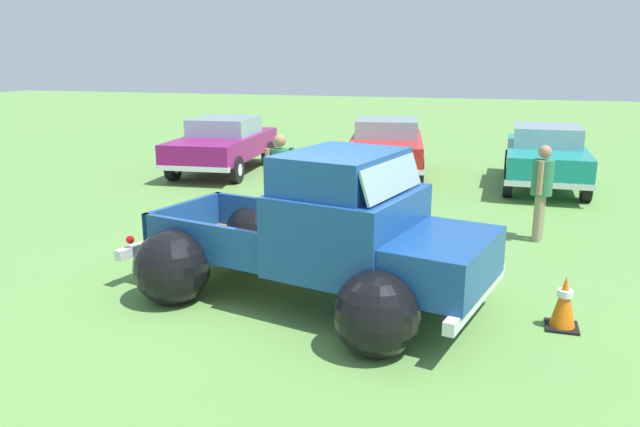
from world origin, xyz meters
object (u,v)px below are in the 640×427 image
(show_car_0, at_px, (224,143))
(show_car_2, at_px, (545,154))
(spectator_0, at_px, (542,187))
(show_car_1, at_px, (386,145))
(vintage_pickup_truck, at_px, (329,245))
(spectator_1, at_px, (280,175))
(lane_cone_0, at_px, (564,302))

(show_car_0, height_order, show_car_2, same)
(show_car_0, distance_m, spectator_0, 8.87)
(show_car_2, bearing_deg, show_car_1, -96.88)
(spectator_0, bearing_deg, show_car_2, -80.97)
(vintage_pickup_truck, distance_m, spectator_0, 4.45)
(vintage_pickup_truck, xyz_separation_m, spectator_1, (-1.77, 3.06, 0.21))
(vintage_pickup_truck, height_order, spectator_0, vintage_pickup_truck)
(show_car_1, bearing_deg, show_car_0, -87.07)
(spectator_0, bearing_deg, vintage_pickup_truck, 66.75)
(show_car_0, xyz_separation_m, spectator_1, (3.39, -4.79, 0.18))
(vintage_pickup_truck, height_order, lane_cone_0, vintage_pickup_truck)
(vintage_pickup_truck, relative_size, show_car_1, 1.12)
(show_car_2, xyz_separation_m, spectator_1, (-4.71, -5.21, 0.19))
(spectator_0, height_order, spectator_1, spectator_1)
(show_car_2, bearing_deg, vintage_pickup_truck, -19.34)
(vintage_pickup_truck, xyz_separation_m, spectator_0, (2.62, 3.59, 0.15))
(vintage_pickup_truck, relative_size, spectator_0, 3.06)
(show_car_1, distance_m, spectator_0, 6.27)
(show_car_2, bearing_deg, lane_cone_0, -1.10)
(show_car_0, distance_m, show_car_1, 4.31)
(vintage_pickup_truck, bearing_deg, show_car_2, 83.58)
(vintage_pickup_truck, height_order, show_car_0, vintage_pickup_truck)
(vintage_pickup_truck, bearing_deg, spectator_1, 133.25)
(show_car_0, height_order, spectator_0, spectator_0)
(show_car_0, bearing_deg, vintage_pickup_truck, 28.38)
(vintage_pickup_truck, relative_size, lane_cone_0, 7.83)
(vintage_pickup_truck, relative_size, show_car_2, 1.17)
(spectator_0, bearing_deg, show_car_0, -15.81)
(show_car_1, distance_m, show_car_2, 3.91)
(lane_cone_0, bearing_deg, show_car_2, 88.66)
(show_car_0, relative_size, show_car_1, 1.00)
(spectator_0, distance_m, spectator_1, 4.43)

